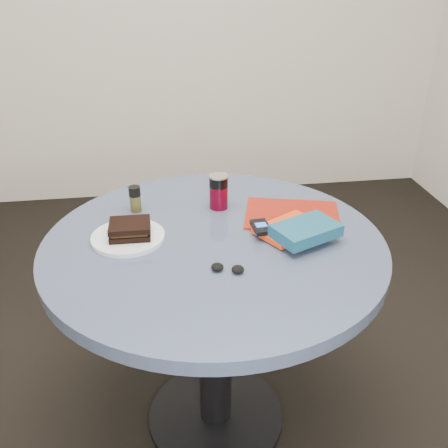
{
  "coord_description": "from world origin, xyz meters",
  "views": [
    {
      "loc": [
        -0.15,
        -1.25,
        1.48
      ],
      "look_at": [
        0.03,
        0.0,
        0.8
      ],
      "focal_mm": 40.0,
      "sensor_mm": 36.0,
      "label": 1
    }
  ],
  "objects": [
    {
      "name": "mp3_player",
      "position": [
        0.14,
        0.01,
        0.78
      ],
      "size": [
        0.05,
        0.09,
        0.02
      ],
      "color": "black",
      "rests_on": "red_book"
    },
    {
      "name": "novel",
      "position": [
        0.26,
        -0.05,
        0.79
      ],
      "size": [
        0.22,
        0.18,
        0.04
      ],
      "primitive_type": "cube",
      "rotation": [
        0.0,
        0.0,
        0.41
      ],
      "color": "navy",
      "rests_on": "red_book"
    },
    {
      "name": "sandwich",
      "position": [
        -0.24,
        0.04,
        0.78
      ],
      "size": [
        0.12,
        0.1,
        0.04
      ],
      "color": "black",
      "rests_on": "plate"
    },
    {
      "name": "table",
      "position": [
        0.0,
        0.0,
        0.59
      ],
      "size": [
        1.0,
        1.0,
        0.75
      ],
      "color": "black",
      "rests_on": "ground"
    },
    {
      "name": "headphones",
      "position": [
        0.02,
        -0.17,
        0.76
      ],
      "size": [
        0.09,
        0.06,
        0.02
      ],
      "color": "black",
      "rests_on": "table"
    },
    {
      "name": "pepper_grinder",
      "position": [
        -0.23,
        0.22,
        0.79
      ],
      "size": [
        0.05,
        0.05,
        0.09
      ],
      "color": "#4A441F",
      "rests_on": "table"
    },
    {
      "name": "plate",
      "position": [
        -0.25,
        0.04,
        0.76
      ],
      "size": [
        0.27,
        0.27,
        0.01
      ],
      "primitive_type": "cylinder",
      "rotation": [
        0.0,
        0.0,
        -0.32
      ],
      "color": "white",
      "rests_on": "table"
    },
    {
      "name": "magazine",
      "position": [
        0.27,
        0.12,
        0.75
      ],
      "size": [
        0.34,
        0.29,
        0.01
      ],
      "primitive_type": "cube",
      "rotation": [
        0.0,
        0.0,
        -0.25
      ],
      "color": "maroon",
      "rests_on": "table"
    },
    {
      "name": "soda_can",
      "position": [
        0.04,
        0.21,
        0.81
      ],
      "size": [
        0.08,
        0.08,
        0.11
      ],
      "color": "#580418",
      "rests_on": "table"
    },
    {
      "name": "red_book",
      "position": [
        0.23,
        0.01,
        0.76
      ],
      "size": [
        0.23,
        0.21,
        0.02
      ],
      "primitive_type": "cube",
      "rotation": [
        0.0,
        0.0,
        0.55
      ],
      "color": "red",
      "rests_on": "magazine"
    },
    {
      "name": "ground",
      "position": [
        0.0,
        0.0,
        0.0
      ],
      "size": [
        4.0,
        4.0,
        0.0
      ],
      "primitive_type": "plane",
      "color": "black",
      "rests_on": "ground"
    }
  ]
}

